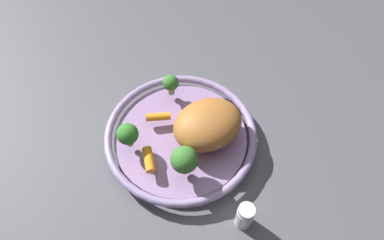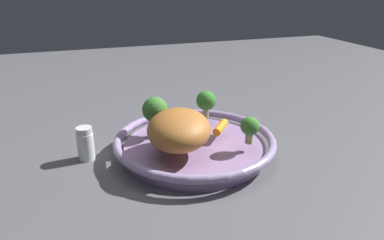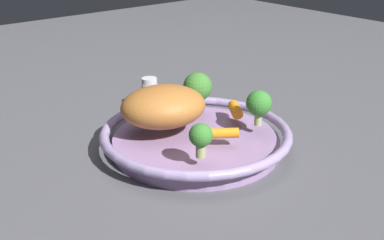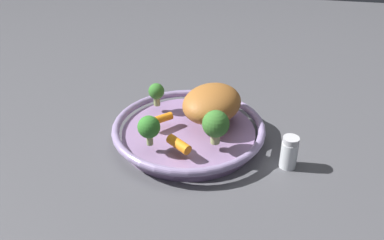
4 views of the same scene
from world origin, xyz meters
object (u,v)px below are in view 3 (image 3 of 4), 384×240
object	(u,v)px
roast_chicken_piece	(163,106)
salt_shaker	(150,94)
baby_carrot_back	(234,109)
broccoli_floret_edge	(259,104)
baby_carrot_left	(222,133)
broccoli_floret_mid	(198,88)
broccoli_floret_large	(201,136)
serving_bowl	(196,138)

from	to	relation	value
roast_chicken_piece	salt_shaker	world-z (taller)	roast_chicken_piece
baby_carrot_back	broccoli_floret_edge	size ratio (longest dim) A/B	0.84
roast_chicken_piece	broccoli_floret_edge	xyz separation A→B (m)	(0.11, 0.13, 0.00)
baby_carrot_left	broccoli_floret_mid	xyz separation A→B (m)	(-0.13, 0.06, 0.03)
baby_carrot_left	broccoli_floret_edge	size ratio (longest dim) A/B	0.86
baby_carrot_back	roast_chicken_piece	bearing A→B (deg)	-107.53
salt_shaker	broccoli_floret_large	bearing A→B (deg)	-21.70
baby_carrot_left	baby_carrot_back	distance (m)	0.11
baby_carrot_left	salt_shaker	xyz separation A→B (m)	(-0.28, 0.05, -0.02)
baby_carrot_left	salt_shaker	size ratio (longest dim) A/B	0.78
broccoli_floret_edge	baby_carrot_back	bearing A→B (deg)	176.86
roast_chicken_piece	broccoli_floret_large	distance (m)	0.14
broccoli_floret_large	broccoli_floret_edge	xyz separation A→B (m)	(-0.03, 0.16, 0.01)
baby_carrot_back	broccoli_floret_large	size ratio (longest dim) A/B	0.97
broccoli_floret_large	baby_carrot_back	bearing A→B (deg)	119.73
broccoli_floret_mid	baby_carrot_left	bearing A→B (deg)	-23.22
serving_bowl	salt_shaker	xyz separation A→B (m)	(-0.22, 0.05, 0.01)
roast_chicken_piece	broccoli_floret_large	xyz separation A→B (m)	(0.14, -0.03, -0.00)
broccoli_floret_mid	salt_shaker	size ratio (longest dim) A/B	1.04
baby_carrot_left	broccoli_floret_large	size ratio (longest dim) A/B	0.99
baby_carrot_left	salt_shaker	bearing A→B (deg)	170.10
baby_carrot_back	salt_shaker	size ratio (longest dim) A/B	0.77
serving_bowl	baby_carrot_back	xyz separation A→B (m)	(-0.00, 0.10, 0.03)
broccoli_floret_large	serving_bowl	bearing A→B (deg)	143.30
broccoli_floret_large	broccoli_floret_mid	bearing A→B (deg)	140.81
broccoli_floret_edge	salt_shaker	bearing A→B (deg)	-172.20
baby_carrot_left	broccoli_floret_large	bearing A→B (deg)	-68.19
baby_carrot_left	baby_carrot_back	size ratio (longest dim) A/B	1.02
baby_carrot_left	broccoli_floret_mid	distance (m)	0.14
broccoli_floret_edge	salt_shaker	distance (m)	0.28
broccoli_floret_large	broccoli_floret_edge	distance (m)	0.16
baby_carrot_back	salt_shaker	xyz separation A→B (m)	(-0.21, -0.04, -0.02)
serving_bowl	broccoli_floret_large	bearing A→B (deg)	-36.70
baby_carrot_back	broccoli_floret_edge	xyz separation A→B (m)	(0.06, -0.00, 0.03)
broccoli_floret_mid	salt_shaker	bearing A→B (deg)	-177.43
serving_bowl	broccoli_floret_mid	world-z (taller)	broccoli_floret_mid
roast_chicken_piece	baby_carrot_left	world-z (taller)	roast_chicken_piece
broccoli_floret_mid	salt_shaker	xyz separation A→B (m)	(-0.15, -0.01, -0.05)
serving_bowl	broccoli_floret_large	xyz separation A→B (m)	(0.09, -0.07, 0.05)
baby_carrot_left	broccoli_floret_large	distance (m)	0.08
baby_carrot_left	baby_carrot_back	xyz separation A→B (m)	(-0.06, 0.09, 0.00)
serving_bowl	baby_carrot_back	distance (m)	0.10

